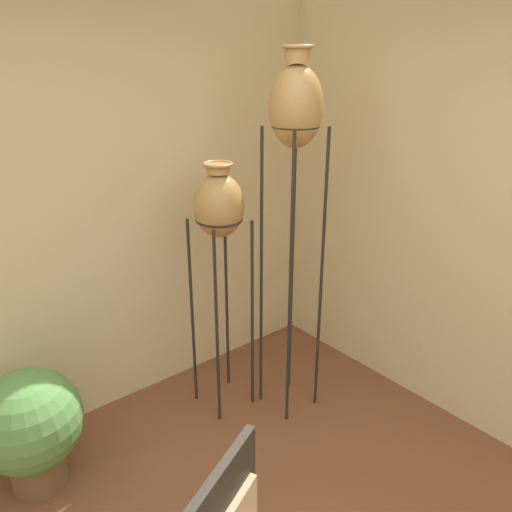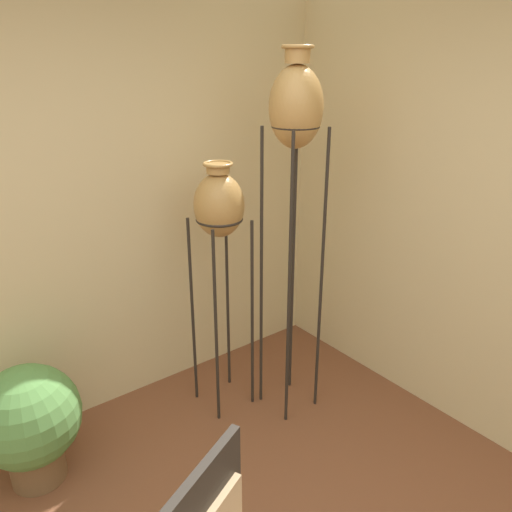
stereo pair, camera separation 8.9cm
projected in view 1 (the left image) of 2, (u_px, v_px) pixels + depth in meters
The scene contains 4 objects.
wall_back at pixel (27, 225), 2.78m from camera, with size 8.09×0.06×2.70m.
vase_stand_tall at pixel (296, 117), 2.77m from camera, with size 0.30×0.30×2.29m.
vase_stand_medium at pixel (219, 211), 2.98m from camera, with size 0.31×0.31×1.66m.
potted_plant at pixel (30, 426), 2.66m from camera, with size 0.56×0.56×0.71m.
Camera 1 is at (-0.69, -0.79, 2.22)m, focal length 35.00 mm.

